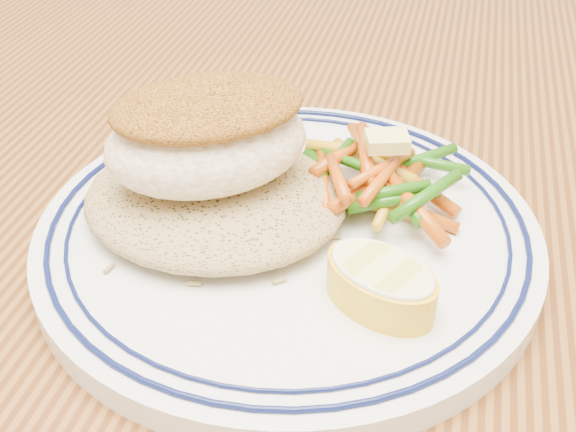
# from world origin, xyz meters

# --- Properties ---
(dining_table) EXTENTS (1.50, 0.90, 0.75)m
(dining_table) POSITION_xyz_m (0.00, 0.00, 0.65)
(dining_table) COLOR #522C10
(dining_table) RESTS_ON ground
(plate) EXTENTS (0.27, 0.27, 0.02)m
(plate) POSITION_xyz_m (0.01, 0.00, 0.76)
(plate) COLOR silver
(plate) RESTS_ON dining_table
(rice_pilaf) EXTENTS (0.14, 0.12, 0.03)m
(rice_pilaf) POSITION_xyz_m (-0.03, 0.00, 0.78)
(rice_pilaf) COLOR olive
(rice_pilaf) RESTS_ON plate
(fish_fillet) EXTENTS (0.13, 0.12, 0.05)m
(fish_fillet) POSITION_xyz_m (-0.04, 0.00, 0.81)
(fish_fillet) COLOR white
(fish_fillet) RESTS_ON rice_pilaf
(vegetable_pile) EXTENTS (0.10, 0.10, 0.03)m
(vegetable_pile) POSITION_xyz_m (0.05, 0.03, 0.78)
(vegetable_pile) COLOR #1F5B0B
(vegetable_pile) RESTS_ON plate
(butter_pat) EXTENTS (0.03, 0.02, 0.01)m
(butter_pat) POSITION_xyz_m (0.05, 0.05, 0.80)
(butter_pat) COLOR #FCF07B
(butter_pat) RESTS_ON vegetable_pile
(lemon_wedge) EXTENTS (0.07, 0.07, 0.02)m
(lemon_wedge) POSITION_xyz_m (0.06, -0.05, 0.78)
(lemon_wedge) COLOR yellow
(lemon_wedge) RESTS_ON plate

